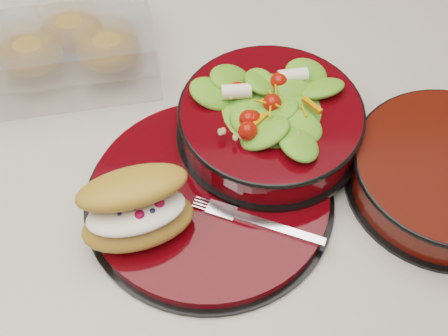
{
  "coord_description": "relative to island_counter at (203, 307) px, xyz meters",
  "views": [
    {
      "loc": [
        0.0,
        -0.48,
        1.56
      ],
      "look_at": [
        0.04,
        -0.03,
        0.94
      ],
      "focal_mm": 50.0,
      "sensor_mm": 36.0,
      "label": 1
    }
  ],
  "objects": [
    {
      "name": "croissant",
      "position": [
        -0.07,
        -0.1,
        0.5
      ],
      "size": [
        0.15,
        0.11,
        0.08
      ],
      "rotation": [
        0.0,
        0.0,
        0.23
      ],
      "color": "#BA7A38",
      "rests_on": "dinner_plate"
    },
    {
      "name": "dinner_plate",
      "position": [
        0.02,
        -0.05,
        0.46
      ],
      "size": [
        0.31,
        0.31,
        0.02
      ],
      "rotation": [
        0.0,
        0.0,
        -0.32
      ],
      "color": "black",
      "rests_on": "island_counter"
    },
    {
      "name": "pastry_box",
      "position": [
        -0.17,
        0.2,
        0.49
      ],
      "size": [
        0.26,
        0.2,
        0.09
      ],
      "rotation": [
        0.0,
        0.0,
        0.1
      ],
      "color": "white",
      "rests_on": "island_counter"
    },
    {
      "name": "island_counter",
      "position": [
        0.0,
        0.0,
        0.0
      ],
      "size": [
        1.24,
        0.74,
        0.9
      ],
      "color": "white",
      "rests_on": "ground"
    },
    {
      "name": "fork",
      "position": [
        0.08,
        -0.1,
        0.47
      ],
      "size": [
        0.14,
        0.08,
        0.0
      ],
      "rotation": [
        0.0,
        0.0,
        1.14
      ],
      "color": "silver",
      "rests_on": "dinner_plate"
    },
    {
      "name": "salad_bowl",
      "position": [
        0.1,
        0.03,
        0.5
      ],
      "size": [
        0.25,
        0.25,
        0.1
      ],
      "rotation": [
        0.0,
        0.0,
        -0.08
      ],
      "color": "black",
      "rests_on": "dinner_plate"
    }
  ]
}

